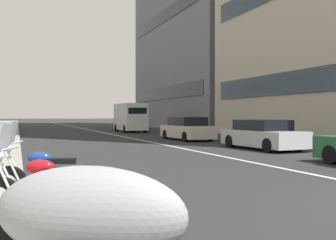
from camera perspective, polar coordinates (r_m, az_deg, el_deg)
The scene contains 7 objects.
lane_centre_stripe at distance 39.70m, azimuth -10.86°, elevation -1.61°, with size 110.00×0.16×0.01m, color silver.
motorcycle_second_in_row at distance 4.06m, azimuth -11.98°, elevation -13.55°, with size 1.80×2.14×1.07m.
motorcycle_under_tarp at distance 6.47m, azimuth -17.42°, elevation -9.60°, with size 0.96×2.10×1.46m.
motorcycle_nearest_camera at distance 7.66m, azimuth -17.64°, elevation -7.93°, with size 0.77×2.05×1.48m.
car_following_behind at distance 18.48m, azimuth 13.89°, elevation -2.20°, with size 4.57×1.97×1.38m.
car_mid_block_traffic at distance 24.73m, azimuth 2.85°, elevation -1.37°, with size 4.66×2.02×1.48m.
delivery_van_ahead at distance 36.85m, azimuth -5.65°, elevation 0.46°, with size 5.08×2.17×2.71m.
Camera 1 is at (-3.98, 7.36, 1.58)m, focal length 40.87 mm.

